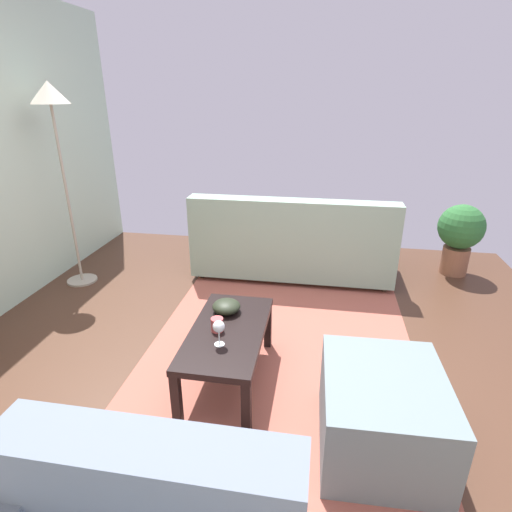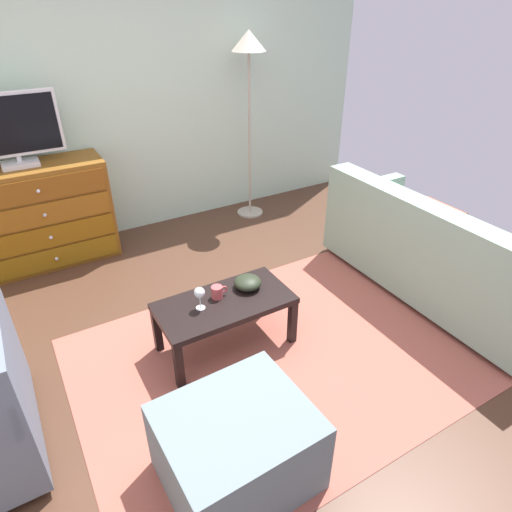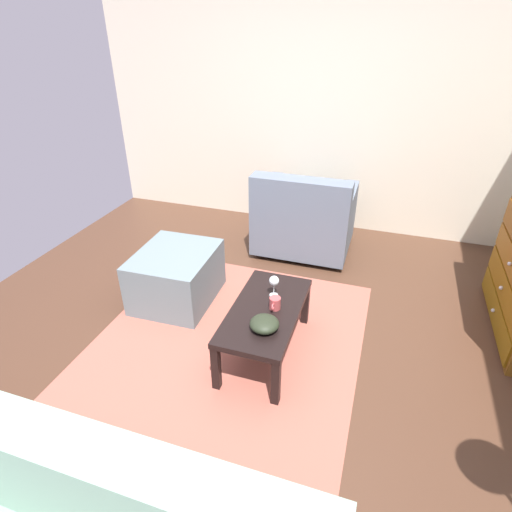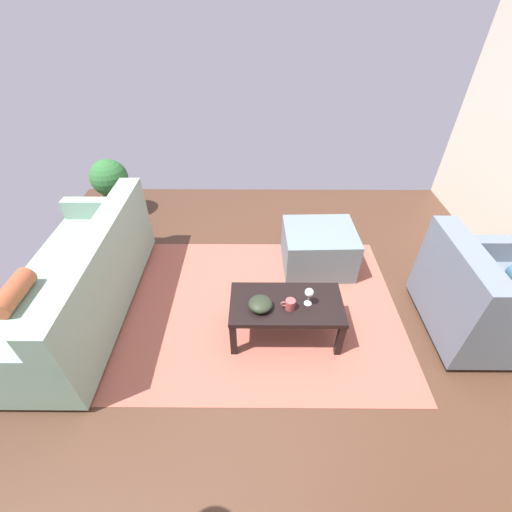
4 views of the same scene
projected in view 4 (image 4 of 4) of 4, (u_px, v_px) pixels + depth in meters
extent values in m
cube|color=#492E20|center=(277.00, 326.00, 2.98)|extent=(5.23, 4.91, 0.05)
cube|color=#A25445|center=(255.00, 307.00, 3.11)|extent=(2.60, 1.90, 0.01)
cube|color=black|center=(340.00, 340.00, 2.63)|extent=(0.05, 0.05, 0.34)
cube|color=black|center=(233.00, 339.00, 2.63)|extent=(0.05, 0.05, 0.34)
cube|color=black|center=(331.00, 303.00, 2.93)|extent=(0.05, 0.05, 0.34)
cube|color=black|center=(236.00, 302.00, 2.94)|extent=(0.05, 0.05, 0.34)
cube|color=black|center=(286.00, 304.00, 2.66)|extent=(0.89, 0.45, 0.04)
cylinder|color=silver|center=(308.00, 303.00, 2.64)|extent=(0.06, 0.06, 0.00)
cylinder|color=silver|center=(308.00, 299.00, 2.61)|extent=(0.01, 0.01, 0.09)
sphere|color=silver|center=(309.00, 292.00, 2.56)|extent=(0.07, 0.07, 0.07)
cylinder|color=#B34546|center=(290.00, 304.00, 2.58)|extent=(0.08, 0.08, 0.08)
torus|color=#B34546|center=(284.00, 304.00, 2.57)|extent=(0.05, 0.01, 0.05)
ellipsoid|color=#232B1C|center=(260.00, 304.00, 2.58)|extent=(0.19, 0.19, 0.08)
cylinder|color=#332319|center=(85.00, 247.00, 3.77)|extent=(0.05, 0.05, 0.05)
cylinder|color=#332319|center=(147.00, 247.00, 3.77)|extent=(0.05, 0.05, 0.05)
cylinder|color=#332319|center=(83.00, 401.00, 2.40)|extent=(0.05, 0.05, 0.05)
cube|color=#81A28E|center=(76.00, 291.00, 2.95)|extent=(0.85, 1.94, 0.37)
cube|color=#81A28E|center=(100.00, 256.00, 2.70)|extent=(0.20, 1.94, 0.41)
cube|color=#81A28E|center=(104.00, 208.00, 3.47)|extent=(0.81, 0.12, 0.20)
cylinder|color=#A34B2F|center=(13.00, 293.00, 2.56)|extent=(0.16, 0.40, 0.16)
cylinder|color=#332319|center=(483.00, 293.00, 3.22)|extent=(0.05, 0.05, 0.05)
cylinder|color=#332319|center=(451.00, 363.00, 2.64)|extent=(0.05, 0.05, 0.05)
cylinder|color=#332319|center=(416.00, 293.00, 3.22)|extent=(0.05, 0.05, 0.05)
cube|color=slate|center=(480.00, 307.00, 2.79)|extent=(0.80, 0.92, 0.40)
cube|color=slate|center=(462.00, 271.00, 2.53)|extent=(0.20, 0.92, 0.39)
cube|color=slate|center=(471.00, 248.00, 2.90)|extent=(0.76, 0.12, 0.20)
cube|color=slate|center=(318.00, 249.00, 3.44)|extent=(0.72, 0.62, 0.44)
cylinder|color=brown|center=(117.00, 204.00, 4.28)|extent=(0.26, 0.26, 0.28)
sphere|color=#2D6B33|center=(109.00, 178.00, 4.05)|extent=(0.44, 0.44, 0.44)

